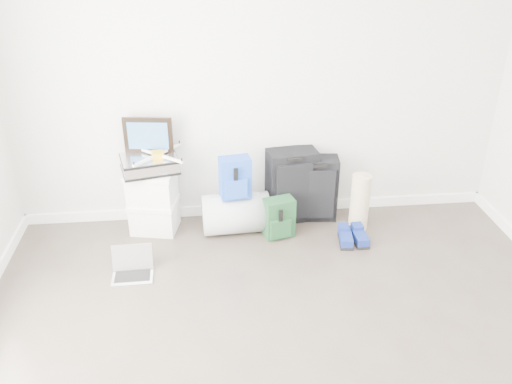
{
  "coord_description": "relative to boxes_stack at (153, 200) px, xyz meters",
  "views": [
    {
      "loc": [
        -0.51,
        -2.15,
        2.68
      ],
      "look_at": [
        -0.1,
        1.9,
        0.54
      ],
      "focal_mm": 38.0,
      "sensor_mm": 36.0,
      "label": 1
    }
  ],
  "objects": [
    {
      "name": "room_envelope",
      "position": [
        1.01,
        -2.26,
        1.42
      ],
      "size": [
        4.52,
        5.02,
        2.71
      ],
      "color": "silver",
      "rests_on": "ground"
    },
    {
      "name": "boxes_stack",
      "position": [
        0.0,
        0.0,
        0.0
      ],
      "size": [
        0.48,
        0.42,
        0.6
      ],
      "rotation": [
        0.0,
        0.0,
        -0.21
      ],
      "color": "silver",
      "rests_on": "ground"
    },
    {
      "name": "briefcase",
      "position": [
        0.0,
        0.0,
        0.37
      ],
      "size": [
        0.54,
        0.45,
        0.14
      ],
      "primitive_type": "cube",
      "rotation": [
        0.0,
        0.0,
        0.23
      ],
      "color": "#B2B2B7",
      "rests_on": "boxes_stack"
    },
    {
      "name": "painting",
      "position": [
        0.0,
        0.1,
        0.6
      ],
      "size": [
        0.43,
        0.09,
        0.33
      ],
      "rotation": [
        0.0,
        0.0,
        -0.14
      ],
      "color": "black",
      "rests_on": "briefcase"
    },
    {
      "name": "drone",
      "position": [
        0.08,
        -0.02,
        0.46
      ],
      "size": [
        0.46,
        0.46,
        0.05
      ],
      "rotation": [
        0.0,
        0.0,
        0.08
      ],
      "color": "gold",
      "rests_on": "briefcase"
    },
    {
      "name": "duffel_bag",
      "position": [
        0.75,
        -0.11,
        -0.12
      ],
      "size": [
        0.62,
        0.4,
        0.37
      ],
      "primitive_type": "cylinder",
      "rotation": [
        0.0,
        1.57,
        0.05
      ],
      "color": "#9B9DA3",
      "rests_on": "ground"
    },
    {
      "name": "blue_backpack",
      "position": [
        0.75,
        -0.14,
        0.25
      ],
      "size": [
        0.29,
        0.23,
        0.38
      ],
      "rotation": [
        0.0,
        0.0,
        0.15
      ],
      "color": "#1B51B4",
      "rests_on": "duffel_bag"
    },
    {
      "name": "large_suitcase",
      "position": [
        1.29,
        0.07,
        0.05
      ],
      "size": [
        0.49,
        0.35,
        0.7
      ],
      "rotation": [
        0.0,
        0.0,
        0.14
      ],
      "color": "black",
      "rests_on": "ground"
    },
    {
      "name": "green_backpack",
      "position": [
        1.13,
        -0.24,
        -0.12
      ],
      "size": [
        0.3,
        0.25,
        0.37
      ],
      "rotation": [
        0.0,
        0.0,
        0.25
      ],
      "color": "#12311A",
      "rests_on": "ground"
    },
    {
      "name": "carry_on",
      "position": [
        1.53,
        0.07,
        0.01
      ],
      "size": [
        0.42,
        0.3,
        0.62
      ],
      "rotation": [
        0.0,
        0.0,
        -0.1
      ],
      "color": "black",
      "rests_on": "ground"
    },
    {
      "name": "shoes",
      "position": [
        1.78,
        -0.41,
        -0.26
      ],
      "size": [
        0.26,
        0.3,
        0.09
      ],
      "rotation": [
        0.0,
        0.0,
        -0.07
      ],
      "color": "black",
      "rests_on": "ground"
    },
    {
      "name": "rolled_rug",
      "position": [
        1.9,
        -0.16,
        -0.03
      ],
      "size": [
        0.18,
        0.18,
        0.54
      ],
      "primitive_type": "cylinder",
      "color": "tan",
      "rests_on": "ground"
    },
    {
      "name": "laptop",
      "position": [
        -0.15,
        -0.7,
        -0.25
      ],
      "size": [
        0.33,
        0.24,
        0.23
      ],
      "rotation": [
        0.0,
        0.0,
        0.02
      ],
      "color": "silver",
      "rests_on": "ground"
    }
  ]
}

